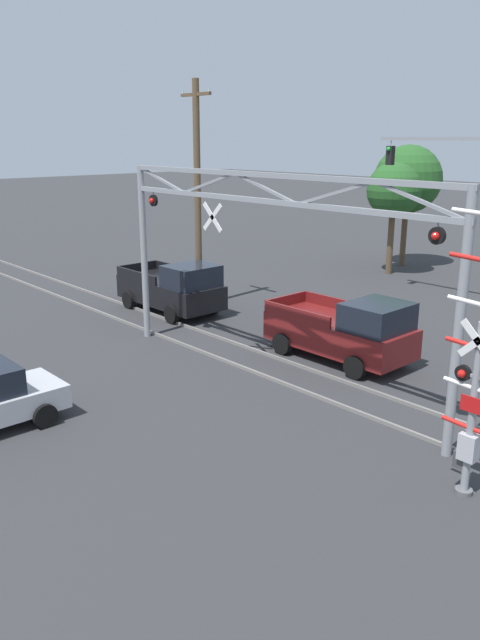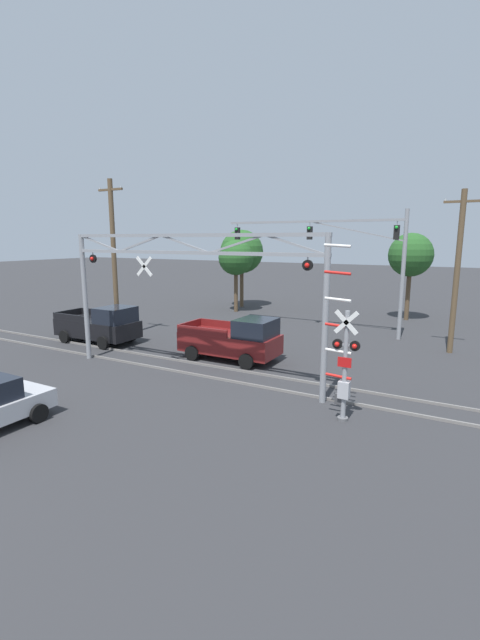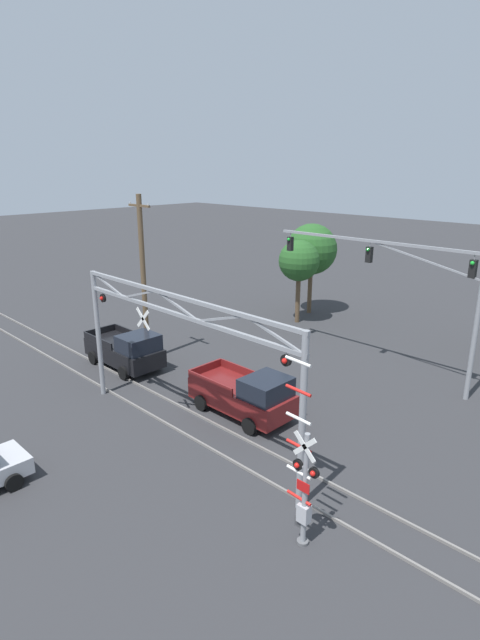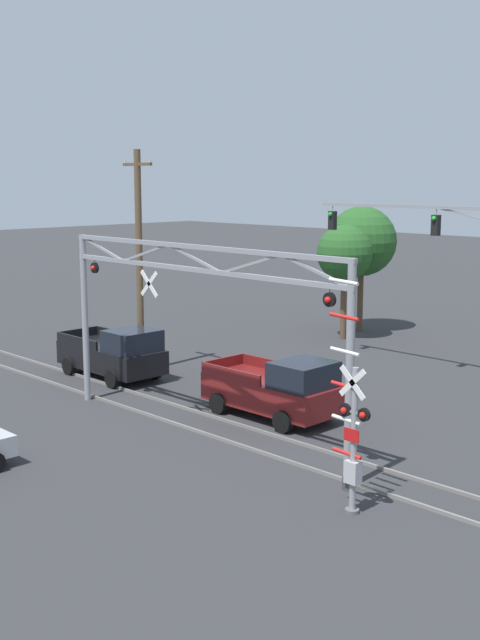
# 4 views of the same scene
# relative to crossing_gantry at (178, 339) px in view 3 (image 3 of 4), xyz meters

# --- Properties ---
(rail_track_near) EXTENTS (80.00, 0.08, 0.10)m
(rail_track_near) POSITION_rel_crossing_gantry_xyz_m (0.02, 0.28, -4.25)
(rail_track_near) COLOR gray
(rail_track_near) RESTS_ON ground_plane
(rail_track_far) EXTENTS (80.00, 0.08, 0.10)m
(rail_track_far) POSITION_rel_crossing_gantry_xyz_m (0.02, 1.72, -4.25)
(rail_track_far) COLOR gray
(rail_track_far) RESTS_ON ground_plane
(crossing_gantry) EXTENTS (12.26, 0.27, 6.08)m
(crossing_gantry) POSITION_rel_crossing_gantry_xyz_m (0.00, 0.00, 0.00)
(crossing_gantry) COLOR gray
(crossing_gantry) RESTS_ON ground_plane
(crossing_signal_mast) EXTENTS (1.28, 0.35, 5.72)m
(crossing_signal_mast) POSITION_rel_crossing_gantry_xyz_m (7.07, -1.21, -2.37)
(crossing_signal_mast) COLOR gray
(crossing_signal_mast) RESTS_ON ground_plane
(traffic_signal_span) EXTENTS (11.57, 0.39, 7.54)m
(traffic_signal_span) POSITION_rel_crossing_gantry_xyz_m (3.97, 11.80, 0.93)
(traffic_signal_span) COLOR gray
(traffic_signal_span) RESTS_ON ground_plane
(pickup_truck_lead) EXTENTS (4.87, 2.35, 2.15)m
(pickup_truck_lead) POSITION_rel_crossing_gantry_xyz_m (0.48, 3.28, -3.29)
(pickup_truck_lead) COLOR maroon
(pickup_truck_lead) RESTS_ON ground_plane
(pickup_truck_following) EXTENTS (4.91, 2.35, 2.15)m
(pickup_truck_following) POSITION_rel_crossing_gantry_xyz_m (-7.97, 2.69, -3.29)
(pickup_truck_following) COLOR black
(pickup_truck_following) RESTS_ON ground_plane
(utility_pole_left) EXTENTS (1.80, 0.28, 9.23)m
(utility_pole_left) POSITION_rel_crossing_gantry_xyz_m (-8.15, 4.17, 0.46)
(utility_pole_left) COLOR brown
(utility_pole_left) RESTS_ON ground_plane
(background_tree_beyond_span) EXTENTS (2.81, 2.81, 5.80)m
(background_tree_beyond_span) POSITION_rel_crossing_gantry_xyz_m (-6.49, 15.77, 0.05)
(background_tree_beyond_span) COLOR brown
(background_tree_beyond_span) RESTS_ON ground_plane
(background_tree_far_right_verge) EXTENTS (3.69, 3.69, 6.64)m
(background_tree_far_right_verge) POSITION_rel_crossing_gantry_xyz_m (-7.32, 18.27, 0.47)
(background_tree_far_right_verge) COLOR brown
(background_tree_far_right_verge) RESTS_ON ground_plane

